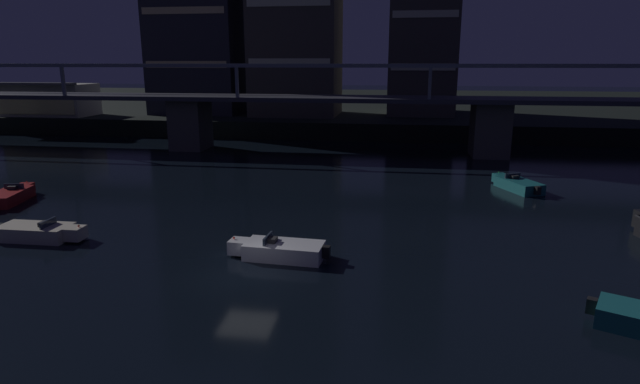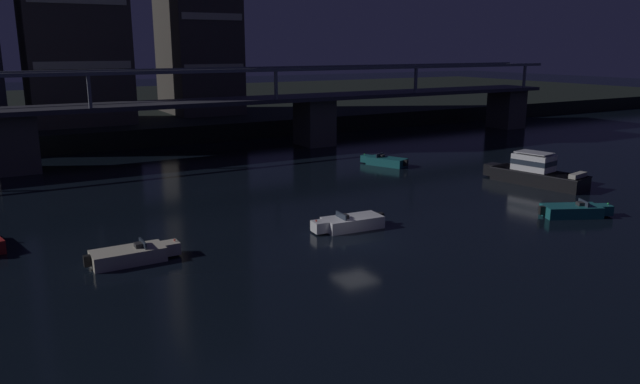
{
  "view_description": "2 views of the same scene",
  "coord_description": "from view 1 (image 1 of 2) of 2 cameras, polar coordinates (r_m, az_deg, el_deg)",
  "views": [
    {
      "loc": [
        6.63,
        -21.44,
        9.58
      ],
      "look_at": [
        2.5,
        6.55,
        2.43
      ],
      "focal_mm": 28.98,
      "sensor_mm": 36.0,
      "label": 1
    },
    {
      "loc": [
        -19.54,
        -29.48,
        11.68
      ],
      "look_at": [
        2.41,
        8.56,
        1.05
      ],
      "focal_mm": 33.79,
      "sensor_mm": 36.0,
      "label": 2
    }
  ],
  "objects": [
    {
      "name": "speedboat_near_right",
      "position": [
        26.12,
        -4.43,
        -6.4
      ],
      "size": [
        5.22,
        2.05,
        1.16
      ],
      "color": "silver",
      "rests_on": "ground"
    },
    {
      "name": "river_bridge",
      "position": [
        55.96,
        1.57,
        8.83
      ],
      "size": [
        103.53,
        6.4,
        9.38
      ],
      "color": "#4C4944",
      "rests_on": "ground"
    },
    {
      "name": "far_riverbank",
      "position": [
        103.89,
        4.77,
        9.45
      ],
      "size": [
        240.0,
        80.0,
        2.2
      ],
      "primitive_type": "cube",
      "color": "black",
      "rests_on": "ground"
    },
    {
      "name": "speedboat_mid_right",
      "position": [
        32.65,
        -28.62,
        -3.91
      ],
      "size": [
        5.2,
        1.84,
        1.16
      ],
      "color": "beige",
      "rests_on": "ground"
    },
    {
      "name": "speedboat_mid_left",
      "position": [
        42.36,
        -31.0,
        -0.37
      ],
      "size": [
        2.55,
        5.22,
        1.16
      ],
      "color": "maroon",
      "rests_on": "ground"
    },
    {
      "name": "speedboat_mid_center",
      "position": [
        42.51,
        20.93,
        0.78
      ],
      "size": [
        3.23,
        5.02,
        1.16
      ],
      "color": "#196066",
      "rests_on": "ground"
    },
    {
      "name": "ground_plane",
      "position": [
        24.4,
        -8.19,
        -9.08
      ],
      "size": [
        400.0,
        400.0,
        0.0
      ],
      "primitive_type": "plane",
      "color": "black"
    },
    {
      "name": "waterfront_pavilion",
      "position": [
        83.04,
        -27.7,
        9.04
      ],
      "size": [
        12.4,
        7.4,
        4.7
      ],
      "color": "#B2AD9E",
      "rests_on": "far_riverbank"
    }
  ]
}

